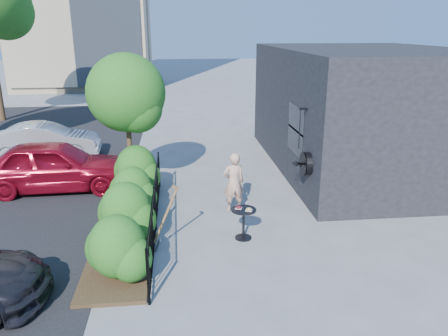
{
  "coord_description": "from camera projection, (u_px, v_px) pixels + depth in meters",
  "views": [
    {
      "loc": [
        -0.92,
        -9.65,
        4.63
      ],
      "look_at": [
        0.25,
        0.92,
        1.2
      ],
      "focal_mm": 35.0,
      "sensor_mm": 36.0,
      "label": 1
    }
  ],
  "objects": [
    {
      "name": "fence",
      "position": [
        155.0,
        208.0,
        10.32
      ],
      "size": [
        0.05,
        6.05,
        1.1
      ],
      "color": "black",
      "rests_on": "ground"
    },
    {
      "name": "shrubs",
      "position": [
        129.0,
        202.0,
        10.31
      ],
      "size": [
        1.1,
        5.6,
        1.24
      ],
      "color": "#16631C",
      "rests_on": "ground"
    },
    {
      "name": "shovel",
      "position": [
        164.0,
        222.0,
        9.34
      ],
      "size": [
        0.59,
        0.2,
        1.52
      ],
      "color": "brown",
      "rests_on": "ground"
    },
    {
      "name": "patio_tree",
      "position": [
        129.0,
        98.0,
        12.17
      ],
      "size": [
        2.2,
        2.2,
        3.94
      ],
      "color": "#3F2B19",
      "rests_on": "ground"
    },
    {
      "name": "car_red",
      "position": [
        54.0,
        166.0,
        12.88
      ],
      "size": [
        4.44,
        1.89,
        1.49
      ],
      "primitive_type": "imported",
      "rotation": [
        0.0,
        0.0,
        1.6
      ],
      "color": "maroon",
      "rests_on": "ground"
    },
    {
      "name": "woman",
      "position": [
        234.0,
        182.0,
        11.34
      ],
      "size": [
        0.63,
        0.47,
        1.59
      ],
      "primitive_type": "imported",
      "rotation": [
        0.0,
        0.0,
        3.31
      ],
      "color": "tan",
      "rests_on": "ground"
    },
    {
      "name": "ground",
      "position": [
        218.0,
        227.0,
        10.64
      ],
      "size": [
        120.0,
        120.0,
        0.0
      ],
      "primitive_type": "plane",
      "color": "gray",
      "rests_on": "ground"
    },
    {
      "name": "car_silver",
      "position": [
        45.0,
        141.0,
        16.13
      ],
      "size": [
        4.0,
        1.63,
        1.29
      ],
      "primitive_type": "imported",
      "rotation": [
        0.0,
        0.0,
        1.64
      ],
      "color": "#A8A8AD",
      "rests_on": "ground"
    },
    {
      "name": "shop_building",
      "position": [
        366.0,
        109.0,
        14.86
      ],
      "size": [
        6.22,
        9.0,
        4.0
      ],
      "color": "black",
      "rests_on": "ground"
    },
    {
      "name": "cafe_table",
      "position": [
        244.0,
        218.0,
        9.91
      ],
      "size": [
        0.58,
        0.58,
        0.77
      ],
      "rotation": [
        0.0,
        0.0,
        -0.38
      ],
      "color": "black",
      "rests_on": "ground"
    },
    {
      "name": "planting_bed",
      "position": [
        126.0,
        229.0,
        10.4
      ],
      "size": [
        1.3,
        6.0,
        0.08
      ],
      "primitive_type": "cube",
      "color": "#382616",
      "rests_on": "ground"
    }
  ]
}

